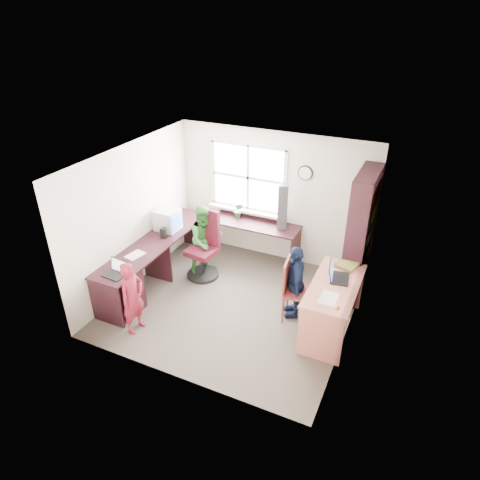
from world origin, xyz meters
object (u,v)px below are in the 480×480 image
Objects in this scene: laptop_right at (336,275)px; person_red at (133,298)px; person_green at (205,240)px; crt_monitor at (168,220)px; wooden_chair at (293,287)px; right_desk at (333,297)px; potted_plant at (239,211)px; swivel_chair at (205,248)px; laptop_left at (116,271)px; bookshelf at (360,238)px; l_desk at (153,270)px; person_navy at (295,282)px; cd_tower at (283,207)px.

person_red is at bearing 108.36° from laptop_right.
crt_monitor is at bearing 135.96° from person_green.
crt_monitor is at bearing 161.99° from wooden_chair.
person_red is 0.89× the size of person_green.
right_desk is 0.32m from laptop_right.
person_green reaches higher than potted_plant.
swivel_chair reaches higher than laptop_left.
bookshelf is 6.26× the size of laptop_left.
potted_plant reaches higher than right_desk.
wooden_chair reaches higher than l_desk.
laptop_left is 0.28× the size of person_navy.
right_desk is 1.42× the size of wooden_chair.
l_desk is 0.99m from swivel_chair.
cd_tower is (-0.69, 1.34, 0.63)m from wooden_chair.
potted_plant is (-2.14, 1.30, 0.04)m from laptop_right.
laptop_right is 0.48× the size of cd_tower.
right_desk is 2.52m from person_green.
swivel_chair is at bearing -166.50° from bookshelf.
person_red is at bearing -151.66° from person_green.
laptop_left is at bearing -87.04° from person_navy.
potted_plant is 2.06m from person_navy.
person_red is (-2.69, -2.33, -0.44)m from bookshelf.
right_desk is 1.99m from cd_tower.
laptop_right is at bearing 99.85° from right_desk.
person_red is 2.39m from person_navy.
crt_monitor is at bearing -134.42° from potted_plant.
person_green reaches higher than person_navy.
l_desk is at bearing -153.57° from bookshelf.
bookshelf is at bearing -27.01° from cd_tower.
crt_monitor is at bearing -170.16° from cd_tower.
laptop_left is 0.50m from person_red.
person_red is 0.95× the size of person_navy.
laptop_right is 1.28× the size of potted_plant.
person_navy is (-0.62, 0.12, 0.01)m from right_desk.
person_red is at bearing -71.97° from crt_monitor.
person_navy is (2.39, 1.13, -0.20)m from laptop_left.
potted_plant is at bearing 82.19° from swivel_chair.
laptop_right is (-0.03, 0.15, 0.28)m from right_desk.
person_navy reaches higher than right_desk.
laptop_right is 1.80m from cd_tower.
person_red is (0.26, -0.86, 0.11)m from l_desk.
right_desk is (2.87, 0.33, 0.13)m from l_desk.
potted_plant is at bearing 47.66° from crt_monitor.
person_navy reaches higher than laptop_left.
swivel_chair reaches higher than l_desk.
person_red is at bearing -155.73° from wooden_chair.
person_green reaches higher than right_desk.
cd_tower is 1.46m from person_green.
potted_plant is at bearing 15.32° from person_green.
potted_plant is (0.84, 2.45, 0.10)m from laptop_left.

